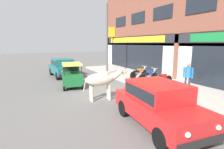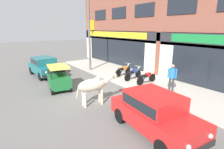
{
  "view_description": "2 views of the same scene",
  "coord_description": "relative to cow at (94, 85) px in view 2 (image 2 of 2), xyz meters",
  "views": [
    {
      "loc": [
        9.16,
        -3.89,
        2.71
      ],
      "look_at": [
        -0.53,
        1.0,
        0.77
      ],
      "focal_mm": 28.0,
      "sensor_mm": 36.0,
      "label": 1
    },
    {
      "loc": [
        8.7,
        -4.62,
        3.67
      ],
      "look_at": [
        0.87,
        1.0,
        1.1
      ],
      "focal_mm": 28.0,
      "sensor_mm": 36.0,
      "label": 2
    }
  ],
  "objects": [
    {
      "name": "sidewalk",
      "position": [
        -1.68,
        4.7,
        -0.94
      ],
      "size": [
        19.0,
        3.72,
        0.13
      ],
      "primitive_type": "cube",
      "color": "#B7AFA3",
      "rests_on": "ground"
    },
    {
      "name": "shop_building",
      "position": [
        -1.69,
        6.82,
        2.96
      ],
      "size": [
        23.0,
        1.4,
        8.38
      ],
      "color": "brown",
      "rests_on": "ground"
    },
    {
      "name": "ground_plane",
      "position": [
        -1.68,
        0.64,
        -1.01
      ],
      "size": [
        90.0,
        90.0,
        0.0
      ],
      "primitive_type": "plane",
      "color": "#605E5B"
    },
    {
      "name": "cow",
      "position": [
        0.0,
        0.0,
        0.0
      ],
      "size": [
        0.73,
        2.14,
        1.61
      ],
      "color": "beige",
      "rests_on": "ground"
    },
    {
      "name": "car_0",
      "position": [
        3.27,
        0.57,
        -0.19
      ],
      "size": [
        3.73,
        1.95,
        1.46
      ],
      "color": "black",
      "rests_on": "ground"
    },
    {
      "name": "utility_pole",
      "position": [
        -6.14,
        3.14,
        2.02
      ],
      "size": [
        0.18,
        0.18,
        5.79
      ],
      "primitive_type": "cylinder",
      "color": "#595651",
      "rests_on": "sidewalk"
    },
    {
      "name": "motorcycle_0",
      "position": [
        -3.06,
        4.31,
        -0.49
      ],
      "size": [
        0.66,
        1.78,
        0.88
      ],
      "color": "black",
      "rests_on": "sidewalk"
    },
    {
      "name": "motorcycle_1",
      "position": [
        -1.85,
        4.23,
        -0.49
      ],
      "size": [
        0.59,
        1.8,
        0.88
      ],
      "color": "black",
      "rests_on": "sidewalk"
    },
    {
      "name": "auto_rickshaw",
      "position": [
        -3.14,
        -0.67,
        -0.35
      ],
      "size": [
        2.09,
        1.43,
        1.52
      ],
      "color": "black",
      "rests_on": "ground"
    },
    {
      "name": "pedestrian",
      "position": [
        1.29,
        4.29,
        0.11
      ],
      "size": [
        0.44,
        0.32,
        1.6
      ],
      "color": "#2D2D33",
      "rests_on": "sidewalk"
    },
    {
      "name": "car_1",
      "position": [
        -7.06,
        -0.46,
        -0.19
      ],
      "size": [
        3.69,
        1.81,
        1.46
      ],
      "color": "black",
      "rests_on": "ground"
    },
    {
      "name": "motorcycle_2",
      "position": [
        -0.62,
        4.3,
        -0.49
      ],
      "size": [
        0.52,
        1.81,
        0.88
      ],
      "color": "black",
      "rests_on": "sidewalk"
    }
  ]
}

